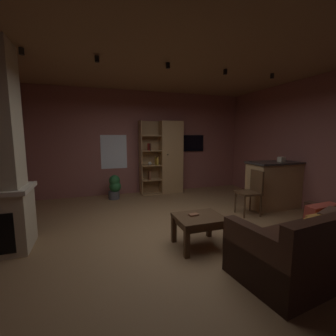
{
  "coord_description": "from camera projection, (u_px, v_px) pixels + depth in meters",
  "views": [
    {
      "loc": [
        -1.32,
        -3.47,
        1.62
      ],
      "look_at": [
        0.0,
        0.4,
        1.05
      ],
      "focal_mm": 24.66,
      "sensor_mm": 36.0,
      "label": 1
    }
  ],
  "objects": [
    {
      "name": "wall_mounted_tv",
      "position": [
        190.0,
        143.0,
        6.95
      ],
      "size": [
        0.87,
        0.06,
        0.49
      ],
      "color": "black"
    },
    {
      "name": "track_light_spot_4",
      "position": [
        272.0,
        76.0,
        4.5
      ],
      "size": [
        0.07,
        0.07,
        0.09
      ],
      "primitive_type": "cylinder",
      "color": "black"
    },
    {
      "name": "kitchen_bar_counter",
      "position": [
        277.0,
        184.0,
        5.25
      ],
      "size": [
        1.37,
        0.64,
        1.05
      ],
      "color": "#A87F51",
      "rests_on": "ground"
    },
    {
      "name": "wall_right",
      "position": [
        321.0,
        146.0,
        4.71
      ],
      "size": [
        0.06,
        5.93,
        2.85
      ],
      "primitive_type": "cube",
      "color": "#8E544C",
      "rests_on": "ground"
    },
    {
      "name": "track_light_spot_2",
      "position": [
        168.0,
        66.0,
        3.84
      ],
      "size": [
        0.07,
        0.07,
        0.09
      ],
      "primitive_type": "cylinder",
      "color": "black"
    },
    {
      "name": "floor",
      "position": [
        176.0,
        233.0,
        3.9
      ],
      "size": [
        6.29,
        5.93,
        0.02
      ],
      "primitive_type": "cube",
      "color": "olive",
      "rests_on": "ground"
    },
    {
      "name": "track_light_spot_3",
      "position": [
        225.0,
        72.0,
        4.22
      ],
      "size": [
        0.07,
        0.07,
        0.09
      ],
      "primitive_type": "cylinder",
      "color": "black"
    },
    {
      "name": "potted_floor_plant",
      "position": [
        115.0,
        186.0,
        5.94
      ],
      "size": [
        0.33,
        0.3,
        0.62
      ],
      "color": "#4C4C51",
      "rests_on": "ground"
    },
    {
      "name": "ceiling",
      "position": [
        176.0,
        54.0,
        3.5
      ],
      "size": [
        6.29,
        5.93,
        0.02
      ],
      "primitive_type": "cube",
      "color": "#8E6B47"
    },
    {
      "name": "table_book_0",
      "position": [
        194.0,
        215.0,
        3.39
      ],
      "size": [
        0.15,
        0.11,
        0.02
      ],
      "primitive_type": "cube",
      "rotation": [
        0.0,
        0.0,
        0.13
      ],
      "color": "brown",
      "rests_on": "coffee_table"
    },
    {
      "name": "tissue_box",
      "position": [
        281.0,
        159.0,
        5.13
      ],
      "size": [
        0.12,
        0.12,
        0.11
      ],
      "primitive_type": "cube",
      "rotation": [
        0.0,
        0.0,
        -0.02
      ],
      "color": "#BFB299",
      "rests_on": "kitchen_bar_counter"
    },
    {
      "name": "window_pane_back",
      "position": [
        114.0,
        152.0,
        6.29
      ],
      "size": [
        0.7,
        0.01,
        0.92
      ],
      "primitive_type": "cube",
      "color": "white"
    },
    {
      "name": "bookshelf_cabinet",
      "position": [
        168.0,
        158.0,
        6.56
      ],
      "size": [
        1.2,
        0.41,
        2.03
      ],
      "color": "#A87F51",
      "rests_on": "ground"
    },
    {
      "name": "dining_chair",
      "position": [
        252.0,
        189.0,
        4.74
      ],
      "size": [
        0.45,
        0.45,
        0.92
      ],
      "color": "#4C331E",
      "rests_on": "ground"
    },
    {
      "name": "leather_couch",
      "position": [
        307.0,
        249.0,
        2.69
      ],
      "size": [
        1.71,
        1.07,
        0.84
      ],
      "color": "#382116",
      "rests_on": "ground"
    },
    {
      "name": "track_light_spot_0",
      "position": [
        21.0,
        51.0,
        3.19
      ],
      "size": [
        0.07,
        0.07,
        0.09
      ],
      "primitive_type": "cylinder",
      "color": "black"
    },
    {
      "name": "track_light_spot_1",
      "position": [
        97.0,
        59.0,
        3.51
      ],
      "size": [
        0.07,
        0.07,
        0.09
      ],
      "primitive_type": "cylinder",
      "color": "black"
    },
    {
      "name": "coffee_table",
      "position": [
        199.0,
        222.0,
        3.37
      ],
      "size": [
        0.69,
        0.58,
        0.46
      ],
      "color": "#4C331E",
      "rests_on": "ground"
    },
    {
      "name": "wall_back",
      "position": [
        138.0,
        143.0,
        6.51
      ],
      "size": [
        6.41,
        0.06,
        2.85
      ],
      "primitive_type": "cube",
      "color": "#8E544C",
      "rests_on": "ground"
    }
  ]
}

